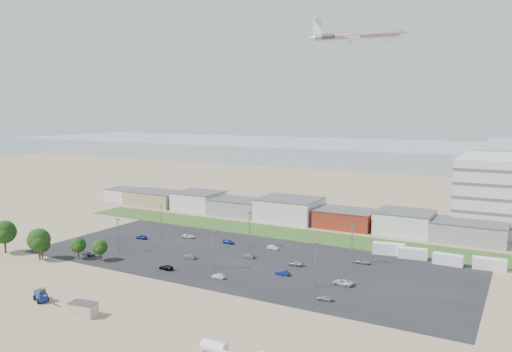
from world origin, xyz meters
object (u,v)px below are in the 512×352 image
Objects in this scene: parked_car_2 at (325,298)px; parked_car_5 at (141,237)px; parked_car_9 at (188,236)px; parked_car_13 at (218,276)px; storage_tank_nw at (214,347)px; portable_shed at (83,309)px; telehandler at (41,294)px; box_trailer_a at (389,249)px; parked_car_4 at (190,257)px; parked_car_8 at (363,261)px; parked_car_12 at (295,264)px; airliner at (357,36)px; parked_car_1 at (282,273)px; parked_car_3 at (166,267)px; parked_car_0 at (343,282)px; parked_car_7 at (249,256)px; parked_car_10 at (88,253)px; parked_car_6 at (229,242)px; parked_car_11 at (273,247)px; tree_far_left at (4,235)px.

parked_car_2 is 0.86× the size of parked_car_5.
parked_car_9 is 1.23× the size of parked_car_13.
storage_tank_nw is 38.37m from parked_car_13.
telehandler is (-14.10, 1.15, 0.07)m from portable_shed.
storage_tank_nw is at bearing -147.55° from parked_car_9.
box_trailer_a reaches higher than parked_car_4.
parked_car_8 is 1.01× the size of parked_car_12.
airliner is at bearing 107.49° from box_trailer_a.
parked_car_9 is 1.06× the size of parked_car_12.
parked_car_5 is (-17.02, 50.34, -0.79)m from telehandler.
parked_car_3 is at bearing -68.56° from parked_car_1.
parked_car_12 is (54.25, -1.61, -0.10)m from parked_car_5.
airliner is 114.25m from parked_car_4.
parked_car_13 is (-27.12, -28.37, -0.11)m from parked_car_8.
parked_car_0 is 1.36× the size of parked_car_7.
parked_car_10 reaches higher than parked_car_1.
parked_car_13 is (-27.96, -10.02, -0.10)m from parked_car_0.
parked_car_2 is at bearing -121.00° from parked_car_6.
parked_car_1 is 1.09× the size of parked_car_2.
box_trailer_a is 2.26× the size of parked_car_12.
telehandler is at bearing -49.56° from parked_car_0.
parked_car_13 is at bearing 63.27° from parked_car_5.
parked_car_8 is at bearing 83.77° from storage_tank_nw.
parked_car_2 is 27.79m from parked_car_13.
parked_car_9 reaches higher than parked_car_7.
parked_car_6 is at bearing -115.16° from parked_car_12.
parked_car_7 is (13.87, 8.53, -0.03)m from parked_car_4.
parked_car_12 is at bearing -110.54° from parked_car_9.
parked_car_13 is (15.37, 0.86, -0.04)m from parked_car_3.
parked_car_8 is 1.17× the size of parked_car_13.
storage_tank_nw is 1.22× the size of parked_car_4.
parked_car_0 is 11.03m from parked_car_2.
box_trailer_a is (55.96, 71.00, 0.18)m from telehandler.
storage_tank_nw is at bearing -107.50° from box_trailer_a.
parked_car_10 is (-26.71, -11.31, 0.01)m from parked_car_4.
telehandler is at bearing 157.23° from parked_car_11.
parked_car_4 is at bearing -77.81° from parked_car_12.
parked_car_1 reaches higher than parked_car_11.
parked_car_2 is at bearing 34.77° from parked_car_12.
tree_far_left is at bearing -74.29° from parked_car_0.
parked_car_10 is at bearing -77.89° from parked_car_1.
parked_car_8 reaches higher than parked_car_0.
parked_car_12 is (27.51, 19.06, -0.03)m from parked_car_3.
airliner is 11.87× the size of parked_car_7.
telehandler reaches higher than parked_car_0.
parked_car_2 is 41.13m from parked_car_11.
telehandler is at bearing -108.22° from airliner.
parked_car_3 is at bearing 153.03° from parked_car_11.
parked_car_3 is (-27.88, -10.57, -0.01)m from parked_car_1.
parked_car_3 is at bearing -59.64° from parked_car_12.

